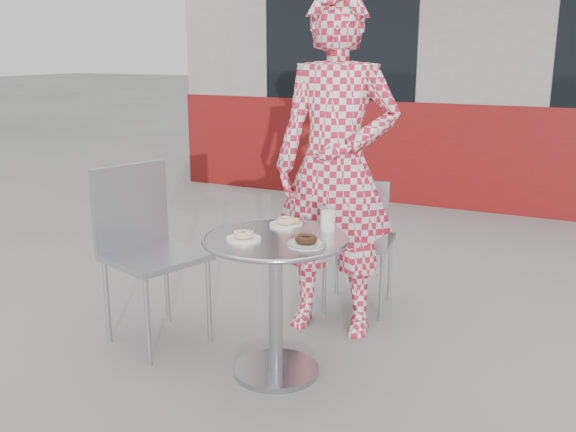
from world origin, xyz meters
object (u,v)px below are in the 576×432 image
at_px(chair_left, 156,290).
at_px(milk_cup, 328,220).
at_px(plate_far, 287,222).
at_px(plate_near, 244,236).
at_px(bistro_table, 276,272).
at_px(seated_person, 336,168).
at_px(plate_checker, 306,242).
at_px(chair_far, 358,268).

xyz_separation_m(chair_left, milk_cup, (0.89, 0.16, 0.44)).
height_order(plate_far, plate_near, plate_far).
distance_m(bistro_table, plate_near, 0.23).
xyz_separation_m(bistro_table, chair_left, (-0.72, 0.04, -0.23)).
relative_size(seated_person, plate_checker, 10.52).
bearing_deg(plate_far, seated_person, 78.70).
xyz_separation_m(chair_far, chair_left, (-0.79, -0.88, 0.03)).
xyz_separation_m(plate_near, milk_cup, (0.28, 0.30, 0.04)).
distance_m(chair_left, plate_checker, 0.99).
xyz_separation_m(seated_person, plate_near, (-0.15, -0.71, -0.21)).
distance_m(plate_far, plate_checker, 0.33).
bearing_deg(plate_checker, milk_cup, 90.93).
bearing_deg(chair_left, plate_checker, -77.45).
bearing_deg(chair_far, plate_checker, 87.13).
bearing_deg(plate_checker, plate_near, -170.38).
bearing_deg(chair_far, milk_cup, 88.99).
distance_m(seated_person, plate_near, 0.75).
xyz_separation_m(seated_person, plate_far, (-0.08, -0.41, -0.21)).
relative_size(chair_left, plate_checker, 5.40).
xyz_separation_m(plate_far, plate_checker, (0.22, -0.25, -0.00)).
height_order(chair_left, seated_person, seated_person).
bearing_deg(plate_checker, bistro_table, 163.44).
bearing_deg(bistro_table, seated_person, 86.08).
xyz_separation_m(chair_far, plate_checker, (0.11, -0.97, 0.44)).
bearing_deg(chair_left, bistro_table, -74.75).
bearing_deg(plate_near, plate_checker, 9.62).
height_order(bistro_table, plate_checker, plate_checker).
xyz_separation_m(chair_far, seated_person, (-0.03, -0.31, 0.64)).
bearing_deg(milk_cup, plate_checker, -89.07).
height_order(plate_far, milk_cup, milk_cup).
relative_size(chair_left, plate_near, 5.94).
bearing_deg(bistro_table, plate_far, 101.78).
relative_size(seated_person, plate_near, 11.57).
relative_size(seated_person, milk_cup, 15.52).
xyz_separation_m(bistro_table, seated_person, (0.04, 0.61, 0.39)).
height_order(bistro_table, plate_far, plate_far).
bearing_deg(seated_person, plate_checker, -85.91).
distance_m(bistro_table, chair_left, 0.76).
bearing_deg(plate_near, seated_person, 78.17).
bearing_deg(chair_far, seated_person, 76.03).
height_order(bistro_table, chair_far, chair_far).
distance_m(seated_person, plate_checker, 0.71).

